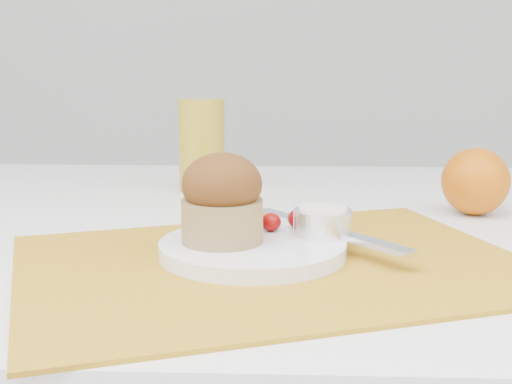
{
  "coord_description": "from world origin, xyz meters",
  "views": [
    {
      "loc": [
        -0.02,
        -0.76,
        0.95
      ],
      "look_at": [
        -0.05,
        -0.03,
        0.8
      ],
      "focal_mm": 50.0,
      "sensor_mm": 36.0,
      "label": 1
    }
  ],
  "objects_px": {
    "plate": "(253,249)",
    "juice_glass": "(202,145)",
    "orange": "(475,182)",
    "muffin": "(222,200)"
  },
  "relations": [
    {
      "from": "plate",
      "to": "juice_glass",
      "type": "distance_m",
      "value": 0.35
    },
    {
      "from": "juice_glass",
      "to": "plate",
      "type": "bearing_deg",
      "value": -75.54
    },
    {
      "from": "orange",
      "to": "muffin",
      "type": "relative_size",
      "value": 0.84
    },
    {
      "from": "plate",
      "to": "muffin",
      "type": "xyz_separation_m",
      "value": [
        -0.03,
        -0.0,
        0.05
      ]
    },
    {
      "from": "orange",
      "to": "juice_glass",
      "type": "bearing_deg",
      "value": 158.76
    },
    {
      "from": "plate",
      "to": "orange",
      "type": "distance_m",
      "value": 0.33
    },
    {
      "from": "muffin",
      "to": "juice_glass",
      "type": "bearing_deg",
      "value": 99.8
    },
    {
      "from": "juice_glass",
      "to": "muffin",
      "type": "distance_m",
      "value": 0.34
    },
    {
      "from": "juice_glass",
      "to": "orange",
      "type": "bearing_deg",
      "value": -21.24
    },
    {
      "from": "orange",
      "to": "plate",
      "type": "bearing_deg",
      "value": -142.09
    }
  ]
}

